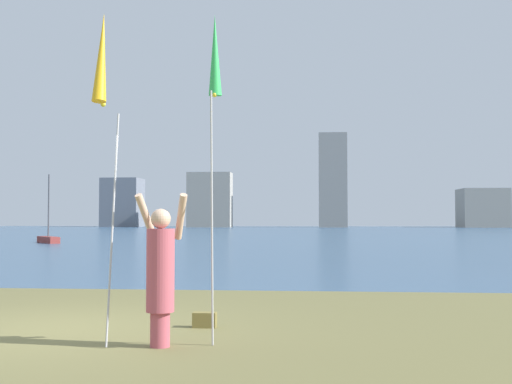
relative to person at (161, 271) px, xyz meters
name	(u,v)px	position (x,y,z in m)	size (l,w,h in m)	color
ground	(275,235)	(-1.68, 51.92, -0.94)	(120.00, 138.00, 0.12)	brown
person	(161,271)	(0.00, 0.00, 0.00)	(0.65, 0.48, 1.79)	#B24C59
kite_flag_left	(102,67)	(-0.59, -0.38, 2.32)	(0.16, 0.81, 3.83)	#B2B2B7
kite_flag_right	(215,66)	(0.59, 0.24, 2.46)	(0.16, 0.41, 3.96)	#B2B2B7
bag	(205,320)	(0.29, 1.34, -0.78)	(0.32, 0.16, 0.20)	olive
sailboat_0	(48,238)	(-14.49, 30.66, -0.59)	(2.36, 2.75, 4.24)	maroon
skyline_tower_0	(123,203)	(-33.95, 109.78, 3.68)	(7.00, 6.26, 9.12)	slate
skyline_tower_1	(210,200)	(-16.49, 105.01, 4.01)	(7.78, 4.07, 9.77)	gray
skyline_tower_2	(333,180)	(5.42, 104.82, 7.41)	(4.91, 3.05, 16.57)	gray
skyline_tower_3	(482,208)	(31.70, 107.56, 2.51)	(7.79, 7.39, 6.78)	gray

